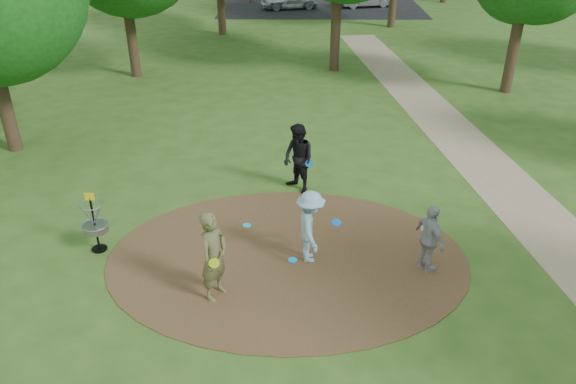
{
  "coord_description": "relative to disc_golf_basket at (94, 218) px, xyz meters",
  "views": [
    {
      "loc": [
        0.13,
        -10.72,
        7.7
      ],
      "look_at": [
        0.0,
        1.2,
        1.1
      ],
      "focal_mm": 35.0,
      "sensor_mm": 36.0,
      "label": 1
    }
  ],
  "objects": [
    {
      "name": "disc_ground_blue",
      "position": [
        4.62,
        -0.42,
        -0.85
      ],
      "size": [
        0.22,
        0.22,
        0.02
      ],
      "primitive_type": "cylinder",
      "color": "#0D9BEC",
      "rests_on": "dirt_clearing"
    },
    {
      "name": "player_throwing_with_disc",
      "position": [
        5.02,
        -0.33,
        0.01
      ],
      "size": [
        1.12,
        1.21,
        1.76
      ],
      "color": "#83AEC4",
      "rests_on": "ground"
    },
    {
      "name": "disc_ground_cyan",
      "position": [
        3.44,
        1.06,
        -0.85
      ],
      "size": [
        0.22,
        0.22,
        0.02
      ],
      "primitive_type": "cylinder",
      "color": "#17B8BE",
      "rests_on": "dirt_clearing"
    },
    {
      "name": "parking_lot",
      "position": [
        6.5,
        29.7,
        -0.87
      ],
      "size": [
        14.0,
        8.0,
        0.01
      ],
      "primitive_type": "cube",
      "color": "black",
      "rests_on": "ground"
    },
    {
      "name": "player_observer_with_disc",
      "position": [
        3.01,
        -1.67,
        0.14
      ],
      "size": [
        0.76,
        0.88,
        2.03
      ],
      "color": "brown",
      "rests_on": "ground"
    },
    {
      "name": "player_waiting_with_disc",
      "position": [
        7.64,
        -0.69,
        -0.05
      ],
      "size": [
        0.75,
        1.05,
        1.65
      ],
      "color": "#9C9C9E",
      "rests_on": "ground"
    },
    {
      "name": "ground",
      "position": [
        4.5,
        -0.3,
        -0.87
      ],
      "size": [
        100.0,
        100.0,
        0.0
      ],
      "primitive_type": "plane",
      "color": "#2D5119",
      "rests_on": "ground"
    },
    {
      "name": "player_walking_with_disc",
      "position": [
        4.76,
        3.0,
        0.12
      ],
      "size": [
        1.19,
        1.22,
        1.98
      ],
      "color": "black",
      "rests_on": "ground"
    },
    {
      "name": "footpath",
      "position": [
        11.0,
        1.7,
        -0.87
      ],
      "size": [
        7.55,
        39.89,
        0.01
      ],
      "primitive_type": "cube",
      "rotation": [
        0.0,
        0.0,
        0.14
      ],
      "color": "#8C7A5B",
      "rests_on": "ground"
    },
    {
      "name": "disc_golf_basket",
      "position": [
        0.0,
        0.0,
        0.0
      ],
      "size": [
        0.63,
        0.63,
        1.54
      ],
      "color": "black",
      "rests_on": "ground"
    },
    {
      "name": "dirt_clearing",
      "position": [
        4.5,
        -0.3,
        -0.86
      ],
      "size": [
        8.4,
        8.4,
        0.02
      ],
      "primitive_type": "cylinder",
      "color": "#47301C",
      "rests_on": "ground"
    }
  ]
}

